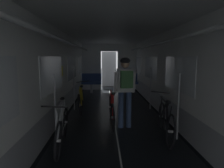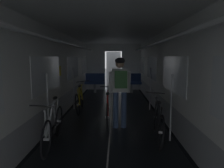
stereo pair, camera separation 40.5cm
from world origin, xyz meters
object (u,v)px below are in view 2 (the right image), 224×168
Objects in this scene: bicycle_red_in_aisle at (108,110)px; person_cyclist_aisle at (120,85)px; bicycle_yellow at (80,100)px; bicycle_silver at (53,127)px; bicycle_black at (158,122)px; bench_seat_far_left at (95,81)px; bench_seat_far_right at (131,81)px.

person_cyclist_aisle is at bearing -40.25° from bicycle_red_in_aisle.
bicycle_yellow is 0.98× the size of person_cyclist_aisle.
bicycle_silver is 2.15m from bicycle_black.
person_cyclist_aisle reaches higher than bench_seat_far_left.
person_cyclist_aisle is (-0.66, -5.20, 0.50)m from bench_seat_far_right.
bench_seat_far_left and bench_seat_far_right have the same top height.
bench_seat_far_right is 5.26m from person_cyclist_aisle.
person_cyclist_aisle is at bearing -77.65° from bench_seat_far_left.
bicycle_black is 1.48m from bicycle_red_in_aisle.
bench_seat_far_right is 4.13m from bicycle_yellow.
bench_seat_far_right is (1.80, 0.00, 0.00)m from bench_seat_far_left.
bicycle_red_in_aisle is (-0.98, -4.93, -0.18)m from bench_seat_far_right.
bicycle_red_in_aisle is (-1.11, 0.97, 0.00)m from bicycle_black.
bicycle_red_in_aisle is at bearing 138.75° from bicycle_black.
bicycle_black is 1.00× the size of bicycle_yellow.
bicycle_silver is at bearing -91.45° from bicycle_yellow.
bicycle_black is 0.98× the size of person_cyclist_aisle.
bicycle_black is 3.05m from bicycle_yellow.
bench_seat_far_left is at bearing 88.26° from bicycle_silver.
person_cyclist_aisle reaches higher than bicycle_yellow.
bench_seat_far_left is 3.66m from bicycle_yellow.
bench_seat_far_left is 0.57× the size of person_cyclist_aisle.
bicycle_silver is at bearing -107.65° from bench_seat_far_right.
bicycle_silver is at bearing -141.46° from person_cyclist_aisle.
bench_seat_far_left is 0.58× the size of bicycle_silver.
bicycle_silver is 1.83m from person_cyclist_aisle.
bench_seat_far_left is 0.58× the size of bicycle_yellow.
bench_seat_far_right is at bearing 0.00° from bench_seat_far_left.
bicycle_red_in_aisle is at bearing -80.51° from bench_seat_far_left.
bicycle_black is at bearing -41.25° from bicycle_red_in_aisle.
bicycle_black is at bearing 9.34° from bicycle_silver.
bicycle_yellow reaches higher than bicycle_black.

